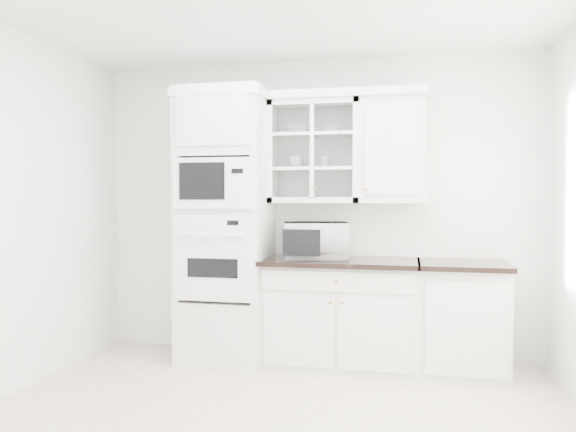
# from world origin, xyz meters

# --- Properties ---
(ground) EXTENTS (4.00, 3.50, 0.01)m
(ground) POSITION_xyz_m (0.00, 0.00, 0.01)
(ground) COLOR beige
(ground) RESTS_ON ground
(room_shell) EXTENTS (4.00, 3.50, 2.70)m
(room_shell) POSITION_xyz_m (0.00, 0.43, 1.78)
(room_shell) COLOR white
(room_shell) RESTS_ON ground
(oven_column) EXTENTS (0.76, 0.68, 2.40)m
(oven_column) POSITION_xyz_m (-0.75, 1.42, 1.20)
(oven_column) COLOR silver
(oven_column) RESTS_ON ground
(base_cabinet_run) EXTENTS (1.32, 0.67, 0.92)m
(base_cabinet_run) POSITION_xyz_m (0.28, 1.45, 0.46)
(base_cabinet_run) COLOR silver
(base_cabinet_run) RESTS_ON ground
(extra_base_cabinet) EXTENTS (0.72, 0.67, 0.92)m
(extra_base_cabinet) POSITION_xyz_m (1.28, 1.45, 0.46)
(extra_base_cabinet) COLOR silver
(extra_base_cabinet) RESTS_ON ground
(upper_cabinet_glass) EXTENTS (0.80, 0.33, 0.90)m
(upper_cabinet_glass) POSITION_xyz_m (0.03, 1.58, 1.85)
(upper_cabinet_glass) COLOR silver
(upper_cabinet_glass) RESTS_ON room_shell
(upper_cabinet_solid) EXTENTS (0.55, 0.33, 0.90)m
(upper_cabinet_solid) POSITION_xyz_m (0.71, 1.58, 1.85)
(upper_cabinet_solid) COLOR silver
(upper_cabinet_solid) RESTS_ON room_shell
(crown_molding) EXTENTS (2.14, 0.38, 0.07)m
(crown_molding) POSITION_xyz_m (-0.07, 1.56, 2.33)
(crown_molding) COLOR white
(crown_molding) RESTS_ON room_shell
(countertop_microwave) EXTENTS (0.62, 0.55, 0.31)m
(countertop_microwave) POSITION_xyz_m (0.06, 1.44, 1.08)
(countertop_microwave) COLOR white
(countertop_microwave) RESTS_ON base_cabinet_run
(bowl_a) EXTENTS (0.26, 0.26, 0.06)m
(bowl_a) POSITION_xyz_m (-0.12, 1.58, 2.04)
(bowl_a) COLOR white
(bowl_a) RESTS_ON upper_cabinet_glass
(bowl_b) EXTENTS (0.21, 0.21, 0.05)m
(bowl_b) POSITION_xyz_m (0.17, 1.59, 2.04)
(bowl_b) COLOR white
(bowl_b) RESTS_ON upper_cabinet_glass
(cup_a) EXTENTS (0.16, 0.16, 0.10)m
(cup_a) POSITION_xyz_m (-0.14, 1.57, 1.76)
(cup_a) COLOR white
(cup_a) RESTS_ON upper_cabinet_glass
(cup_b) EXTENTS (0.13, 0.13, 0.10)m
(cup_b) POSITION_xyz_m (0.11, 1.59, 1.76)
(cup_b) COLOR white
(cup_b) RESTS_ON upper_cabinet_glass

